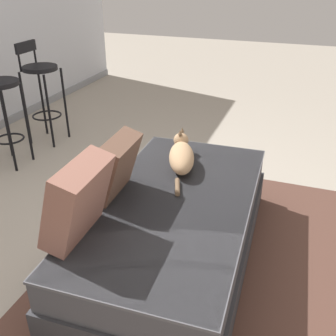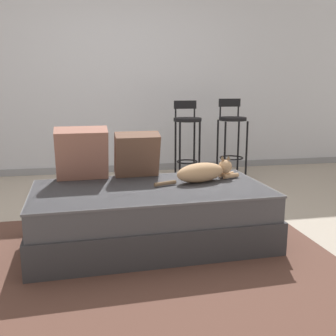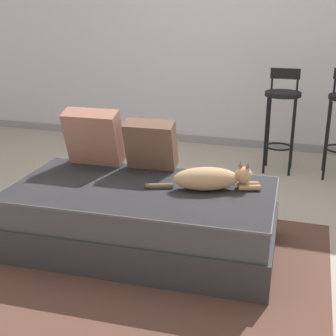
{
  "view_description": "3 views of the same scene",
  "coord_description": "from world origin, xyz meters",
  "px_view_note": "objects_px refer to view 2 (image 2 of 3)",
  "views": [
    {
      "loc": [
        -1.88,
        -1.04,
        1.68
      ],
      "look_at": [
        0.15,
        -0.3,
        0.55
      ],
      "focal_mm": 42.0,
      "sensor_mm": 36.0,
      "label": 1
    },
    {
      "loc": [
        -0.42,
        -3.17,
        1.17
      ],
      "look_at": [
        0.15,
        -0.3,
        0.55
      ],
      "focal_mm": 42.0,
      "sensor_mm": 36.0,
      "label": 2
    },
    {
      "loc": [
        1.0,
        -3.06,
        1.56
      ],
      "look_at": [
        0.15,
        -0.3,
        0.55
      ],
      "focal_mm": 50.0,
      "sensor_mm": 36.0,
      "label": 3
    }
  ],
  "objects_px": {
    "bar_stool_by_doorway": "(232,130)",
    "couch": "(151,215)",
    "bar_stool_near_window": "(187,131)",
    "cat": "(204,172)",
    "throw_pillow_middle": "(137,154)",
    "throw_pillow_corner": "(82,153)"
  },
  "relations": [
    {
      "from": "throw_pillow_corner",
      "to": "bar_stool_near_window",
      "type": "xyz_separation_m",
      "value": [
        1.24,
        1.54,
        -0.02
      ]
    },
    {
      "from": "throw_pillow_corner",
      "to": "bar_stool_by_doorway",
      "type": "relative_size",
      "value": 0.42
    },
    {
      "from": "couch",
      "to": "bar_stool_by_doorway",
      "type": "xyz_separation_m",
      "value": [
        1.32,
        1.88,
        0.4
      ]
    },
    {
      "from": "couch",
      "to": "bar_stool_near_window",
      "type": "height_order",
      "value": "bar_stool_near_window"
    },
    {
      "from": "bar_stool_near_window",
      "to": "bar_stool_by_doorway",
      "type": "distance_m",
      "value": 0.58
    },
    {
      "from": "couch",
      "to": "cat",
      "type": "height_order",
      "value": "cat"
    },
    {
      "from": "cat",
      "to": "bar_stool_by_doorway",
      "type": "xyz_separation_m",
      "value": [
        0.89,
        1.77,
        0.11
      ]
    },
    {
      "from": "throw_pillow_middle",
      "to": "bar_stool_by_doorway",
      "type": "relative_size",
      "value": 0.37
    },
    {
      "from": "couch",
      "to": "throw_pillow_middle",
      "type": "height_order",
      "value": "throw_pillow_middle"
    },
    {
      "from": "bar_stool_by_doorway",
      "to": "throw_pillow_middle",
      "type": "bearing_deg",
      "value": -132.11
    },
    {
      "from": "couch",
      "to": "bar_stool_by_doorway",
      "type": "height_order",
      "value": "bar_stool_by_doorway"
    },
    {
      "from": "throw_pillow_middle",
      "to": "bar_stool_by_doorway",
      "type": "distance_m",
      "value": 2.05
    },
    {
      "from": "throw_pillow_middle",
      "to": "bar_stool_near_window",
      "type": "distance_m",
      "value": 1.72
    },
    {
      "from": "throw_pillow_middle",
      "to": "couch",
      "type": "bearing_deg",
      "value": -80.92
    },
    {
      "from": "couch",
      "to": "bar_stool_near_window",
      "type": "bearing_deg",
      "value": 68.41
    },
    {
      "from": "bar_stool_by_doorway",
      "to": "couch",
      "type": "bearing_deg",
      "value": -125.11
    },
    {
      "from": "cat",
      "to": "bar_stool_by_doorway",
      "type": "height_order",
      "value": "bar_stool_by_doorway"
    },
    {
      "from": "couch",
      "to": "bar_stool_by_doorway",
      "type": "distance_m",
      "value": 2.33
    },
    {
      "from": "throw_pillow_corner",
      "to": "cat",
      "type": "bearing_deg",
      "value": -14.08
    },
    {
      "from": "throw_pillow_corner",
      "to": "cat",
      "type": "height_order",
      "value": "throw_pillow_corner"
    },
    {
      "from": "cat",
      "to": "bar_stool_near_window",
      "type": "distance_m",
      "value": 1.8
    },
    {
      "from": "throw_pillow_corner",
      "to": "cat",
      "type": "distance_m",
      "value": 0.97
    }
  ]
}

